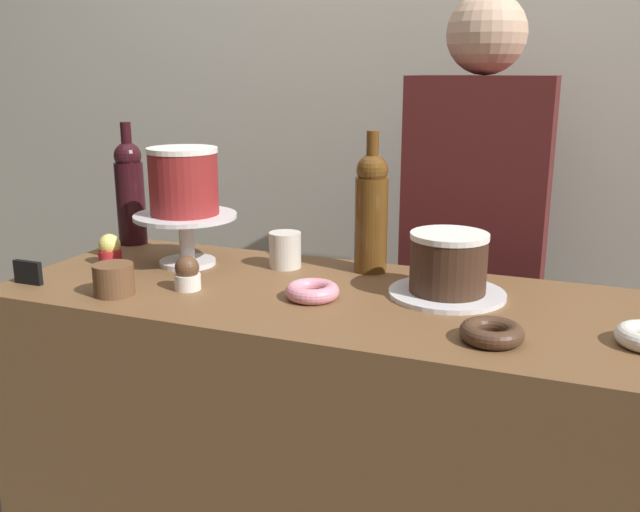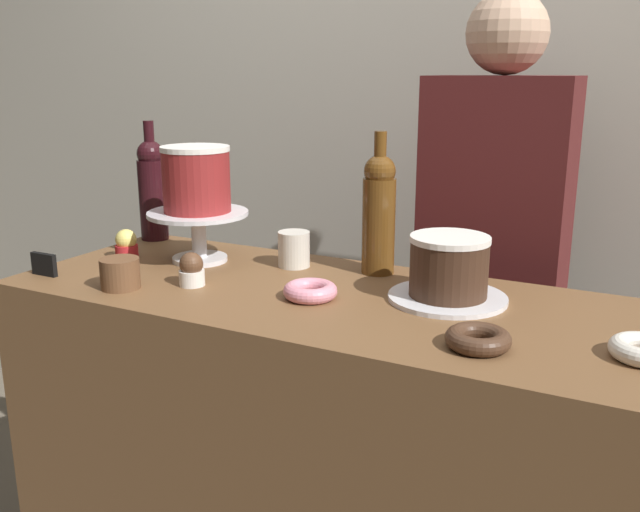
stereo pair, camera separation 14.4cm
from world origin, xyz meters
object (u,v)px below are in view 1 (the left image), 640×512
at_px(cupcake_chocolate, 187,274).
at_px(barista_figure, 472,288).
at_px(cupcake_lemon, 110,250).
at_px(donut_chocolate, 492,333).
at_px(chocolate_round_cake, 448,262).
at_px(donut_pink, 312,291).
at_px(coffee_cup_ceramic, 285,250).
at_px(price_sign_chalkboard, 28,272).
at_px(wine_bottle_amber, 371,211).
at_px(white_layer_cake, 184,181).
at_px(wine_bottle_dark_red, 130,191).
at_px(cookie_stack, 114,279).
at_px(cake_stand_pedestal, 186,230).

distance_m(cupcake_chocolate, barista_figure, 0.81).
relative_size(cupcake_chocolate, cupcake_lemon, 1.00).
relative_size(donut_chocolate, barista_figure, 0.07).
bearing_deg(chocolate_round_cake, donut_pink, -154.87).
relative_size(donut_chocolate, coffee_cup_ceramic, 1.32).
relative_size(donut_chocolate, price_sign_chalkboard, 1.60).
xyz_separation_m(cupcake_lemon, coffee_cup_ceramic, (0.41, 0.13, 0.01)).
height_order(wine_bottle_amber, donut_chocolate, wine_bottle_amber).
bearing_deg(donut_pink, white_layer_cake, 161.01).
bearing_deg(chocolate_round_cake, cupcake_lemon, -176.37).
distance_m(wine_bottle_dark_red, donut_pink, 0.70).
relative_size(wine_bottle_dark_red, wine_bottle_amber, 1.00).
xyz_separation_m(white_layer_cake, cupcake_lemon, (-0.18, -0.06, -0.17)).
bearing_deg(cookie_stack, chocolate_round_cake, 20.72).
distance_m(cookie_stack, price_sign_chalkboard, 0.22).
bearing_deg(coffee_cup_ceramic, donut_chocolate, -29.60).
bearing_deg(donut_pink, cupcake_chocolate, -171.71).
bearing_deg(coffee_cup_ceramic, white_layer_cake, -163.99).
distance_m(chocolate_round_cake, donut_chocolate, 0.26).
height_order(white_layer_cake, donut_chocolate, white_layer_cake).
bearing_deg(cupcake_chocolate, wine_bottle_dark_red, 139.94).
bearing_deg(cupcake_lemon, white_layer_cake, 19.29).
height_order(chocolate_round_cake, donut_chocolate, chocolate_round_cake).
distance_m(white_layer_cake, price_sign_chalkboard, 0.40).
height_order(cake_stand_pedestal, chocolate_round_cake, chocolate_round_cake).
relative_size(chocolate_round_cake, coffee_cup_ceramic, 1.90).
relative_size(wine_bottle_dark_red, coffee_cup_ceramic, 3.83).
xyz_separation_m(white_layer_cake, wine_bottle_amber, (0.43, 0.11, -0.06)).
bearing_deg(cupcake_chocolate, donut_pink, 8.29).
distance_m(cupcake_lemon, cookie_stack, 0.25).
relative_size(chocolate_round_cake, wine_bottle_amber, 0.50).
distance_m(wine_bottle_dark_red, cupcake_chocolate, 0.48).
relative_size(cupcake_lemon, cookie_stack, 0.88).
bearing_deg(cupcake_chocolate, price_sign_chalkboard, -164.92).
height_order(cookie_stack, price_sign_chalkboard, cookie_stack).
distance_m(wine_bottle_amber, coffee_cup_ceramic, 0.23).
relative_size(white_layer_cake, price_sign_chalkboard, 2.35).
height_order(wine_bottle_amber, price_sign_chalkboard, wine_bottle_amber).
height_order(chocolate_round_cake, wine_bottle_amber, wine_bottle_amber).
height_order(donut_pink, cookie_stack, cookie_stack).
relative_size(cupcake_chocolate, donut_chocolate, 0.66).
xyz_separation_m(cupcake_lemon, barista_figure, (0.79, 0.50, -0.15)).
bearing_deg(donut_chocolate, wine_bottle_amber, 133.74).
height_order(price_sign_chalkboard, barista_figure, barista_figure).
distance_m(chocolate_round_cake, wine_bottle_dark_red, 0.90).
bearing_deg(wine_bottle_dark_red, donut_chocolate, -19.94).
height_order(wine_bottle_dark_red, cupcake_chocolate, wine_bottle_dark_red).
bearing_deg(donut_pink, cookie_stack, -162.26).
xyz_separation_m(wine_bottle_dark_red, coffee_cup_ceramic, (0.48, -0.07, -0.10)).
distance_m(cupcake_chocolate, donut_pink, 0.28).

